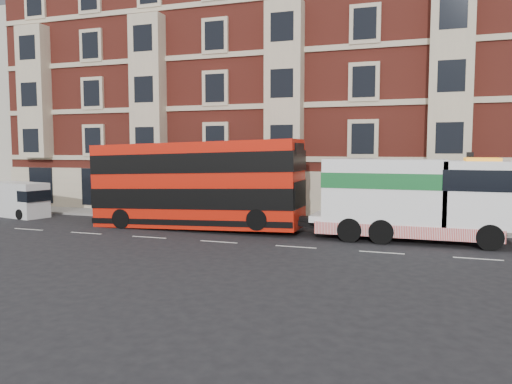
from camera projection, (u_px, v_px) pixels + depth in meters
ground at (219, 242)px, 25.11m from camera, size 120.00×120.00×0.00m
sidewalk at (265, 220)px, 32.18m from camera, size 90.00×3.00×0.15m
victorian_terrace at (301, 78)px, 38.21m from camera, size 45.00×12.00×20.40m
lamp_post_west at (171, 179)px, 32.66m from camera, size 0.35×0.15×4.35m
lamp_post_east at (469, 186)px, 26.86m from camera, size 0.35×0.15×4.35m
double_decker_bus at (196, 183)px, 28.99m from camera, size 12.45×2.86×5.04m
tow_truck at (413, 198)px, 25.14m from camera, size 9.97×2.95×4.15m
box_van at (18, 200)px, 34.42m from camera, size 4.83×2.78×2.36m
pedestrian at (158, 205)px, 33.45m from camera, size 0.63×0.48×1.54m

